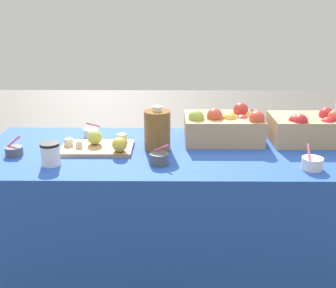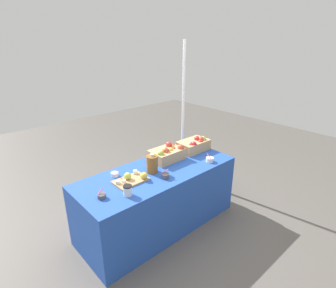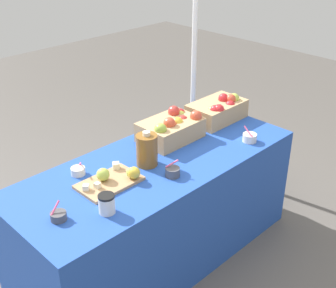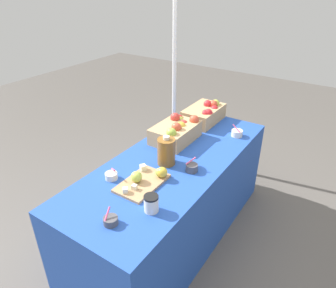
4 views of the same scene
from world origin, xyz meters
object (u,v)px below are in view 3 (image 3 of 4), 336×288
(sample_bowl_extra, at_px, (58,216))
(sample_bowl_mid, at_px, (173,172))
(sample_bowl_far, at_px, (250,138))
(coffee_cup, at_px, (107,204))
(tent_pole, at_px, (194,52))
(apple_crate_middle, at_px, (172,128))
(sample_bowl_near, at_px, (78,171))
(cutting_board_front, at_px, (113,179))
(cider_jug, at_px, (147,150))
(apple_crate_left, at_px, (218,110))

(sample_bowl_extra, bearing_deg, sample_bowl_mid, -9.01)
(sample_bowl_far, distance_m, coffee_cup, 1.16)
(coffee_cup, xyz_separation_m, tent_pole, (1.62, 0.88, 0.27))
(apple_crate_middle, bearing_deg, coffee_cup, -156.89)
(sample_bowl_near, relative_size, tent_pole, 0.04)
(tent_pole, bearing_deg, cutting_board_front, -154.20)
(tent_pole, bearing_deg, coffee_cup, -151.41)
(cutting_board_front, height_order, sample_bowl_far, sample_bowl_far)
(apple_crate_middle, relative_size, cider_jug, 1.81)
(sample_bowl_mid, bearing_deg, sample_bowl_near, 133.39)
(sample_bowl_near, relative_size, cider_jug, 0.43)
(sample_bowl_extra, bearing_deg, sample_bowl_far, -6.84)
(apple_crate_middle, height_order, cider_jug, cider_jug)
(apple_crate_middle, xyz_separation_m, cutting_board_front, (-0.63, -0.16, -0.05))
(sample_bowl_far, bearing_deg, apple_crate_left, 72.38)
(apple_crate_middle, height_order, cutting_board_front, apple_crate_middle)
(cutting_board_front, xyz_separation_m, cider_jug, (0.27, 0.02, 0.07))
(sample_bowl_near, relative_size, sample_bowl_mid, 0.97)
(apple_crate_middle, bearing_deg, sample_bowl_mid, -134.77)
(cutting_board_front, relative_size, sample_bowl_near, 3.74)
(sample_bowl_mid, distance_m, sample_bowl_extra, 0.71)
(sample_bowl_mid, bearing_deg, apple_crate_left, 21.62)
(sample_bowl_extra, distance_m, cider_jug, 0.70)
(apple_crate_middle, distance_m, cider_jug, 0.38)
(sample_bowl_mid, height_order, sample_bowl_far, sample_bowl_far)
(sample_bowl_mid, height_order, cider_jug, cider_jug)
(sample_bowl_far, relative_size, sample_bowl_extra, 1.16)
(coffee_cup, bearing_deg, cider_jug, 24.39)
(apple_crate_left, distance_m, tent_pole, 0.70)
(sample_bowl_mid, height_order, sample_bowl_extra, sample_bowl_mid)
(sample_bowl_extra, relative_size, cider_jug, 0.42)
(sample_bowl_mid, bearing_deg, sample_bowl_extra, 170.99)
(sample_bowl_mid, height_order, coffee_cup, coffee_cup)
(cutting_board_front, relative_size, sample_bowl_extra, 3.79)
(sample_bowl_mid, xyz_separation_m, sample_bowl_far, (0.67, -0.05, 0.00))
(apple_crate_middle, relative_size, sample_bowl_far, 3.67)
(apple_crate_left, relative_size, apple_crate_middle, 1.04)
(sample_bowl_near, height_order, sample_bowl_extra, sample_bowl_near)
(sample_bowl_near, distance_m, sample_bowl_extra, 0.43)
(sample_bowl_near, height_order, sample_bowl_mid, sample_bowl_mid)
(sample_bowl_extra, xyz_separation_m, cider_jug, (0.68, 0.09, 0.08))
(coffee_cup, bearing_deg, sample_bowl_extra, 149.82)
(cider_jug, bearing_deg, coffee_cup, -155.61)
(apple_crate_middle, xyz_separation_m, coffee_cup, (-0.83, -0.35, -0.03))
(sample_bowl_mid, distance_m, sample_bowl_far, 0.68)
(apple_crate_left, bearing_deg, cider_jug, -172.20)
(sample_bowl_near, bearing_deg, cutting_board_front, -67.52)
(apple_crate_middle, bearing_deg, tent_pole, 33.73)
(apple_crate_left, relative_size, tent_pole, 0.20)
(apple_crate_left, xyz_separation_m, sample_bowl_near, (-1.17, 0.09, -0.06))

